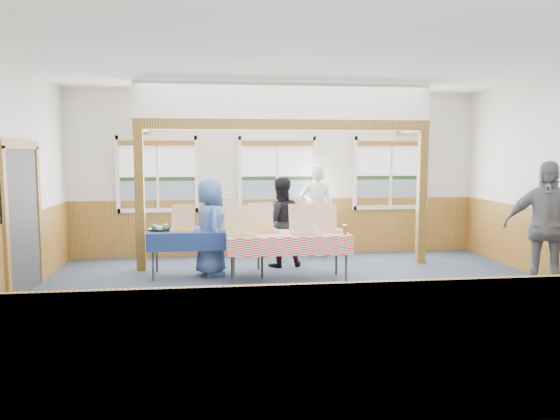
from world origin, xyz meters
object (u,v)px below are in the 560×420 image
Objects in this scene: table_right at (288,237)px; person_grey at (545,227)px; woman_white at (317,211)px; table_left at (208,233)px; man_blue at (210,227)px; woman_black at (280,222)px.

person_grey is (3.54, -1.19, 0.25)m from table_right.
woman_white is at bearing 79.60° from table_right.
woman_white is (2.09, 1.31, 0.20)m from table_left.
table_left is 0.10m from man_blue.
woman_white is at bearing 48.18° from table_left.
woman_black is (0.03, 1.12, 0.09)m from table_right.
table_right is at bearing -9.66° from table_left.
woman_white reaches higher than table_right.
table_right is 1.08× the size of person_grey.
man_blue is (-1.23, -0.53, 0.01)m from woman_black.
person_grey reaches higher than woman_white.
table_left is at bearing 167.94° from table_right.
person_grey reaches higher than table_right.
woman_white is at bearing -143.48° from woman_black.
person_grey is (4.74, -1.77, 0.15)m from man_blue.
person_grey is (4.78, -1.78, 0.25)m from table_left.
man_blue reaches higher than table_right.
woman_black is 4.20m from person_grey.
woman_white is 0.95× the size of person_grey.
woman_white is 1.14× the size of woman_black.
person_grey is (3.51, -2.30, 0.16)m from woman_black.
man_blue is 0.84× the size of person_grey.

